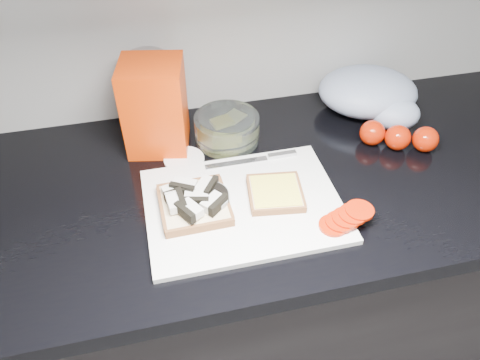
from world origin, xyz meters
name	(u,v)px	position (x,y,z in m)	size (l,w,h in m)	color
base_cabinet	(275,292)	(0.00, 1.20, 0.43)	(3.50, 0.60, 0.86)	black
countertop	(285,178)	(0.00, 1.20, 0.88)	(3.50, 0.64, 0.04)	black
cutting_board	(243,205)	(-0.12, 1.11, 0.91)	(0.40, 0.30, 0.01)	white
bread_left	(194,203)	(-0.22, 1.12, 0.93)	(0.15, 0.15, 0.04)	beige
bread_right	(275,193)	(-0.05, 1.12, 0.92)	(0.13, 0.13, 0.02)	beige
tomato_slices	(346,218)	(0.06, 1.02, 0.92)	(0.13, 0.08, 0.02)	#B21C04
knife	(263,158)	(-0.04, 1.24, 0.92)	(0.21, 0.02, 0.01)	#BABABF
seed_tub	(209,201)	(-0.19, 1.12, 0.92)	(0.08, 0.08, 0.04)	#999E9E
tub_lid	(184,159)	(-0.22, 1.29, 0.90)	(0.09, 0.09, 0.01)	white
glass_bowl	(227,129)	(-0.10, 1.35, 0.93)	(0.16, 0.16, 0.06)	silver
bread_bag	(155,107)	(-0.27, 1.37, 1.01)	(0.14, 0.13, 0.21)	red
steel_canister	(152,98)	(-0.27, 1.41, 1.01)	(0.09, 0.09, 0.21)	#B4B5B9
grocery_bag	(371,95)	(0.28, 1.38, 0.95)	(0.30, 0.28, 0.11)	#99A8BD
whole_tomatoes	(398,137)	(0.28, 1.23, 0.93)	(0.17, 0.11, 0.06)	#B21C04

